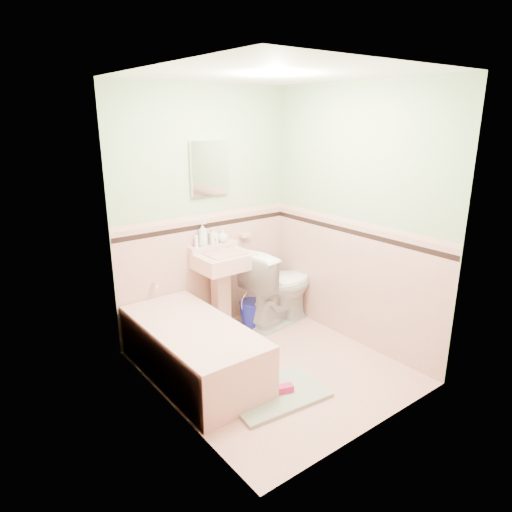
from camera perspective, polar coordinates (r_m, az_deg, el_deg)
floor at (r=4.27m, az=2.10°, el=-13.72°), size 2.20×2.20×0.00m
ceiling at (r=3.68m, az=2.55°, el=21.93°), size 2.20×2.20×0.00m
wall_back at (r=4.66m, az=-6.39°, el=5.40°), size 2.50×0.00×2.50m
wall_front at (r=3.06m, az=15.56°, el=-1.47°), size 2.50×0.00×2.50m
wall_left at (r=3.26m, az=-11.36°, el=0.00°), size 0.00×2.50×2.50m
wall_right at (r=4.48m, az=12.25°, el=4.61°), size 0.00×2.50×2.50m
wainscot_back at (r=4.83m, az=-6.06°, el=-2.20°), size 2.00×0.00×2.00m
wainscot_front at (r=3.32m, az=14.49°, el=-12.10°), size 2.00×0.00×2.00m
wainscot_left at (r=3.51m, az=-10.55°, el=-10.15°), size 0.00×2.20×2.20m
wainscot_right at (r=4.65m, az=11.65°, el=-3.25°), size 0.00×2.20×2.20m
accent_back at (r=4.68m, az=-6.22°, el=3.80°), size 2.00×0.00×2.00m
accent_front at (r=3.11m, az=15.11°, el=-3.66°), size 2.00×0.00×2.00m
accent_left at (r=3.31m, az=-10.95°, el=-2.09°), size 0.00×2.20×2.20m
accent_right at (r=4.49m, az=11.99°, el=2.97°), size 0.00×2.20×2.20m
cap_back at (r=4.65m, az=-6.26°, el=5.00°), size 2.00×0.00×2.00m
cap_front at (r=3.08m, az=15.26°, el=-1.92°), size 2.00×0.00×2.00m
cap_left at (r=3.28m, az=-11.05°, el=-0.44°), size 0.00×2.20×2.20m
cap_right at (r=4.47m, az=12.07°, el=4.21°), size 0.00×2.20×2.20m
bathtub at (r=4.09m, az=-7.88°, el=-11.77°), size 0.70×1.50×0.45m
tub_faucet at (r=4.51m, az=-12.65°, el=-3.54°), size 0.04×0.12×0.04m
sink at (r=4.73m, az=-4.02°, el=-4.70°), size 0.55×0.48×0.87m
sink_faucet at (r=4.68m, az=-5.10°, el=1.69°), size 0.02×0.02×0.10m
medicine_cabinet at (r=4.59m, az=-5.83°, el=10.92°), size 0.43×0.04×0.53m
soap_dish at (r=4.95m, az=-1.38°, el=2.63°), size 0.11×0.07×0.04m
soap_bottle_left at (r=4.62m, az=-6.70°, el=2.71°), size 0.12×0.12×0.24m
soap_bottle_mid at (r=4.69m, az=-5.38°, el=2.55°), size 0.09×0.09×0.17m
soap_bottle_right at (r=4.76m, az=-4.23°, el=2.56°), size 0.11×0.11×0.14m
tube at (r=4.60m, az=-7.50°, el=1.84°), size 0.04×0.04×0.12m
toilet at (r=4.95m, az=2.92°, el=-3.74°), size 0.89×0.58×0.86m
bucket at (r=4.97m, az=-0.49°, el=-7.24°), size 0.31×0.31×0.28m
bath_mat at (r=3.89m, az=2.46°, el=-16.88°), size 0.85×0.61×0.03m
shoe at (r=3.87m, az=3.55°, el=-16.30°), size 0.16×0.11×0.06m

